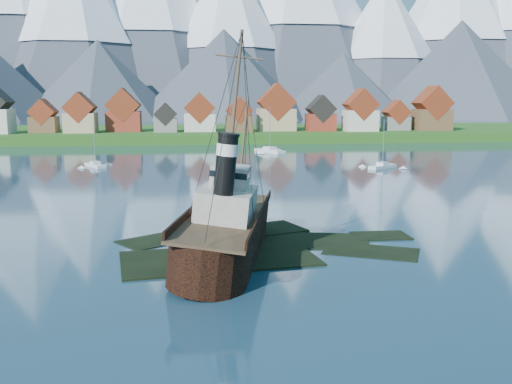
{
  "coord_description": "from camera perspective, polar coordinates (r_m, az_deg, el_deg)",
  "views": [
    {
      "loc": [
        -5.47,
        -53.6,
        14.93
      ],
      "look_at": [
        1.4,
        6.0,
        5.0
      ],
      "focal_mm": 40.0,
      "sensor_mm": 36.0,
      "label": 1
    }
  ],
  "objects": [
    {
      "name": "sailboat_c",
      "position": [
        129.69,
        -15.77,
        2.53
      ],
      "size": [
        5.65,
        7.81,
        10.16
      ],
      "rotation": [
        0.0,
        0.0,
        0.52
      ],
      "color": "silver",
      "rests_on": "ground"
    },
    {
      "name": "town",
      "position": [
        207.71,
        -14.35,
        7.47
      ],
      "size": [
        250.96,
        16.69,
        17.3
      ],
      "color": "maroon",
      "rests_on": "ground"
    },
    {
      "name": "ground",
      "position": [
        55.9,
        -0.73,
        -6.09
      ],
      "size": [
        1400.0,
        1400.0,
        0.0
      ],
      "primitive_type": "plane",
      "color": "#1A3649",
      "rests_on": "ground"
    },
    {
      "name": "shoal",
      "position": [
        58.26,
        0.8,
        -5.81
      ],
      "size": [
        31.71,
        21.24,
        1.14
      ],
      "color": "black",
      "rests_on": "ground"
    },
    {
      "name": "shore_bank",
      "position": [
        224.16,
        -5.19,
        5.54
      ],
      "size": [
        600.0,
        80.0,
        3.2
      ],
      "primitive_type": "cube",
      "color": "#254A15",
      "rests_on": "ground"
    },
    {
      "name": "mountains",
      "position": [
        540.03,
        -6.31,
        17.26
      ],
      "size": [
        965.0,
        340.0,
        205.0
      ],
      "color": "#2D333D",
      "rests_on": "ground"
    },
    {
      "name": "seawall",
      "position": [
        186.28,
        -4.89,
        4.77
      ],
      "size": [
        600.0,
        2.5,
        2.0
      ],
      "primitive_type": "cube",
      "color": "#3F3D38",
      "rests_on": "ground"
    },
    {
      "name": "tugboat_wreck",
      "position": [
        55.21,
        -3.36,
        -3.35
      ],
      "size": [
        6.41,
        27.62,
        21.89
      ],
      "rotation": [
        0.0,
        0.1,
        -0.21
      ],
      "color": "black",
      "rests_on": "ground"
    },
    {
      "name": "sailboat_e",
      "position": [
        158.38,
        1.39,
        4.09
      ],
      "size": [
        7.64,
        11.33,
        13.09
      ],
      "rotation": [
        0.0,
        0.0,
        0.47
      ],
      "color": "silver",
      "rests_on": "ground"
    },
    {
      "name": "sailboat_d",
      "position": [
        125.61,
        12.54,
        2.46
      ],
      "size": [
        7.54,
        6.44,
        10.89
      ],
      "rotation": [
        0.0,
        0.0,
        -0.92
      ],
      "color": "silver",
      "rests_on": "ground"
    }
  ]
}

